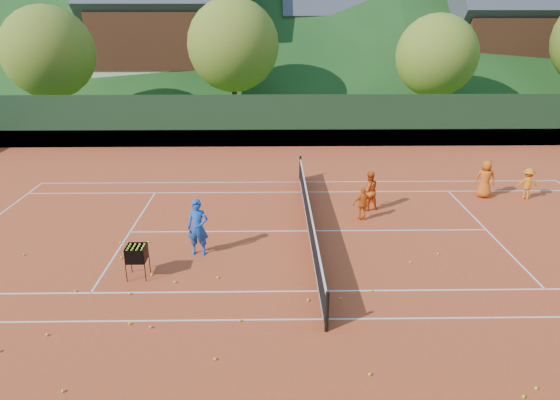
{
  "coord_description": "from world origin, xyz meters",
  "views": [
    {
      "loc": [
        -1.3,
        -16.3,
        7.38
      ],
      "look_at": [
        -1.04,
        0.0,
        1.21
      ],
      "focal_mm": 32.0,
      "sensor_mm": 36.0,
      "label": 1
    }
  ],
  "objects_px": {
    "student_c": "(485,179)",
    "student_d": "(527,184)",
    "tennis_net": "(309,218)",
    "chalet_left": "(173,33)",
    "chalet_mid": "(347,38)",
    "ball_hopper": "(137,254)",
    "student_b": "(363,204)",
    "student_a": "(369,191)",
    "chalet_right": "(511,37)",
    "coach": "(198,227)"
  },
  "relations": [
    {
      "from": "student_b",
      "to": "chalet_left",
      "type": "distance_m",
      "value": 31.8
    },
    {
      "from": "tennis_net",
      "to": "chalet_left",
      "type": "xyz_separation_m",
      "value": [
        -10.0,
        30.0,
        5.13
      ]
    },
    {
      "from": "student_b",
      "to": "chalet_mid",
      "type": "distance_m",
      "value": 33.51
    },
    {
      "from": "student_c",
      "to": "chalet_mid",
      "type": "xyz_separation_m",
      "value": [
        -1.61,
        30.63,
        4.16
      ]
    },
    {
      "from": "student_b",
      "to": "chalet_left",
      "type": "relative_size",
      "value": 0.09
    },
    {
      "from": "chalet_left",
      "to": "coach",
      "type": "bearing_deg",
      "value": -78.75
    },
    {
      "from": "student_b",
      "to": "chalet_right",
      "type": "relative_size",
      "value": 0.11
    },
    {
      "from": "student_b",
      "to": "tennis_net",
      "type": "bearing_deg",
      "value": 15.88
    },
    {
      "from": "tennis_net",
      "to": "chalet_left",
      "type": "bearing_deg",
      "value": 108.43
    },
    {
      "from": "chalet_left",
      "to": "chalet_right",
      "type": "distance_m",
      "value": 30.0
    },
    {
      "from": "tennis_net",
      "to": "ball_hopper",
      "type": "relative_size",
      "value": 12.07
    },
    {
      "from": "ball_hopper",
      "to": "chalet_left",
      "type": "distance_m",
      "value": 33.9
    },
    {
      "from": "student_a",
      "to": "chalet_right",
      "type": "xyz_separation_m",
      "value": [
        17.52,
        27.95,
        4.45
      ]
    },
    {
      "from": "student_a",
      "to": "tennis_net",
      "type": "height_order",
      "value": "student_a"
    },
    {
      "from": "student_b",
      "to": "student_c",
      "type": "height_order",
      "value": "student_c"
    },
    {
      "from": "ball_hopper",
      "to": "student_b",
      "type": "bearing_deg",
      "value": 29.85
    },
    {
      "from": "tennis_net",
      "to": "ball_hopper",
      "type": "height_order",
      "value": "tennis_net"
    },
    {
      "from": "chalet_mid",
      "to": "chalet_right",
      "type": "bearing_deg",
      "value": -15.95
    },
    {
      "from": "student_b",
      "to": "chalet_right",
      "type": "bearing_deg",
      "value": -131.67
    },
    {
      "from": "student_c",
      "to": "student_b",
      "type": "bearing_deg",
      "value": 40.42
    },
    {
      "from": "student_d",
      "to": "chalet_right",
      "type": "xyz_separation_m",
      "value": [
        10.68,
        26.82,
        4.58
      ]
    },
    {
      "from": "chalet_left",
      "to": "student_d",
      "type": "bearing_deg",
      "value": -54.24
    },
    {
      "from": "student_b",
      "to": "student_c",
      "type": "bearing_deg",
      "value": -166.77
    },
    {
      "from": "coach",
      "to": "chalet_left",
      "type": "distance_m",
      "value": 32.71
    },
    {
      "from": "student_c",
      "to": "ball_hopper",
      "type": "bearing_deg",
      "value": 44.32
    },
    {
      "from": "student_c",
      "to": "student_d",
      "type": "height_order",
      "value": "student_c"
    },
    {
      "from": "student_d",
      "to": "student_a",
      "type": "bearing_deg",
      "value": 21.29
    },
    {
      "from": "tennis_net",
      "to": "ball_hopper",
      "type": "bearing_deg",
      "value": -148.66
    },
    {
      "from": "student_c",
      "to": "chalet_mid",
      "type": "distance_m",
      "value": 30.95
    },
    {
      "from": "student_a",
      "to": "student_b",
      "type": "distance_m",
      "value": 1.13
    },
    {
      "from": "chalet_mid",
      "to": "ball_hopper",
      "type": "bearing_deg",
      "value": -106.86
    },
    {
      "from": "coach",
      "to": "ball_hopper",
      "type": "bearing_deg",
      "value": -132.32
    },
    {
      "from": "student_a",
      "to": "student_b",
      "type": "bearing_deg",
      "value": 52.64
    },
    {
      "from": "student_d",
      "to": "tennis_net",
      "type": "relative_size",
      "value": 0.11
    },
    {
      "from": "chalet_left",
      "to": "student_b",
      "type": "bearing_deg",
      "value": -67.4
    },
    {
      "from": "coach",
      "to": "student_d",
      "type": "distance_m",
      "value": 13.91
    },
    {
      "from": "student_b",
      "to": "ball_hopper",
      "type": "distance_m",
      "value": 8.47
    },
    {
      "from": "chalet_left",
      "to": "chalet_right",
      "type": "xyz_separation_m",
      "value": [
        30.0,
        0.0,
        -0.39
      ]
    },
    {
      "from": "student_a",
      "to": "student_c",
      "type": "bearing_deg",
      "value": 178.55
    },
    {
      "from": "student_a",
      "to": "chalet_left",
      "type": "distance_m",
      "value": 30.99
    },
    {
      "from": "student_c",
      "to": "ball_hopper",
      "type": "distance_m",
      "value": 14.47
    },
    {
      "from": "chalet_left",
      "to": "chalet_right",
      "type": "height_order",
      "value": "chalet_left"
    },
    {
      "from": "student_a",
      "to": "ball_hopper",
      "type": "bearing_deg",
      "value": 18.2
    },
    {
      "from": "student_c",
      "to": "chalet_right",
      "type": "relative_size",
      "value": 0.14
    },
    {
      "from": "student_a",
      "to": "chalet_mid",
      "type": "height_order",
      "value": "chalet_mid"
    },
    {
      "from": "coach",
      "to": "student_b",
      "type": "relative_size",
      "value": 1.45
    },
    {
      "from": "student_c",
      "to": "tennis_net",
      "type": "bearing_deg",
      "value": 41.15
    },
    {
      "from": "chalet_mid",
      "to": "student_c",
      "type": "bearing_deg",
      "value": -86.99
    },
    {
      "from": "coach",
      "to": "chalet_mid",
      "type": "xyz_separation_m",
      "value": [
        9.69,
        35.75,
        4.04
      ]
    },
    {
      "from": "student_d",
      "to": "ball_hopper",
      "type": "xyz_separation_m",
      "value": [
        -14.6,
        -6.39,
        0.08
      ]
    }
  ]
}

